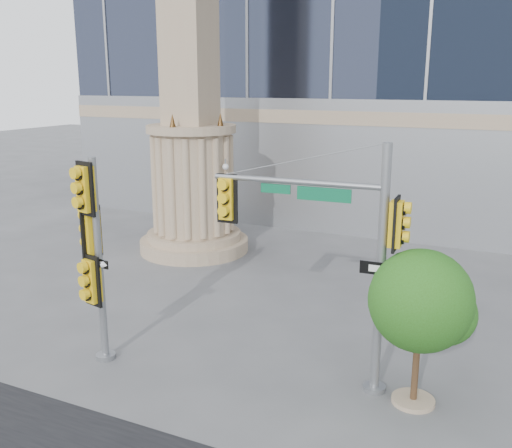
% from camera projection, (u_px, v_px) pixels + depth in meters
% --- Properties ---
extents(ground, '(120.00, 120.00, 0.00)m').
position_uv_depth(ground, '(215.00, 385.00, 13.05)').
color(ground, '#545456').
rests_on(ground, ground).
extents(monument, '(4.40, 4.40, 16.60)m').
position_uv_depth(monument, '(191.00, 114.00, 22.07)').
color(monument, tan).
rests_on(monument, ground).
extents(main_signal_pole, '(4.32, 0.57, 5.56)m').
position_uv_depth(main_signal_pole, '(336.00, 238.00, 12.38)').
color(main_signal_pole, slate).
rests_on(main_signal_pole, ground).
extents(secondary_signal_pole, '(0.88, 0.77, 5.07)m').
position_uv_depth(secondary_signal_pole, '(92.00, 245.00, 13.53)').
color(secondary_signal_pole, slate).
rests_on(secondary_signal_pole, ground).
extents(street_tree, '(2.21, 2.16, 3.45)m').
position_uv_depth(street_tree, '(423.00, 305.00, 11.79)').
color(street_tree, tan).
rests_on(street_tree, ground).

